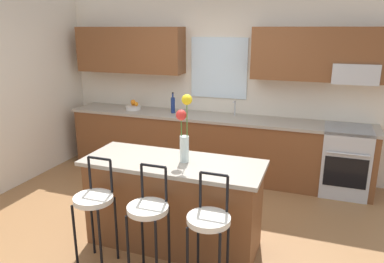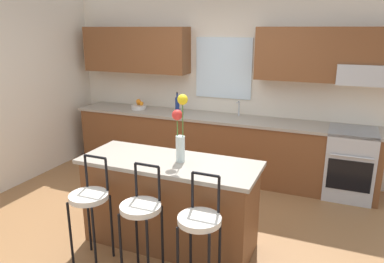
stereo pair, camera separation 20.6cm
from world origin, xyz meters
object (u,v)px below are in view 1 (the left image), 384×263
Objects in this scene: kitchen_island at (173,203)px; fruit_bowl_oranges at (134,107)px; oven_range at (345,161)px; bottle_olive_oil at (173,105)px; bar_stool_near at (94,203)px; bar_stool_middle at (148,213)px; flower_vase at (184,129)px; bar_stool_far at (209,225)px.

kitchen_island is 7.49× the size of fruit_bowl_oranges.
fruit_bowl_oranges is (-3.20, 0.03, 0.51)m from oven_range.
oven_range is 2.58m from bottle_olive_oil.
bar_stool_near reaches higher than kitchen_island.
flower_vase reaches higher than bar_stool_middle.
flower_vase is 2.53m from fruit_bowl_oranges.
bar_stool_near reaches higher than oven_range.
oven_range and kitchen_island have the same top height.
fruit_bowl_oranges reaches higher than bar_stool_far.
bar_stool_middle is 1.55× the size of flower_vase.
bar_stool_middle is 0.55m from bar_stool_far.
flower_vase is at bearing -64.42° from bottle_olive_oil.
bar_stool_far is (1.10, 0.00, 0.00)m from bar_stool_near.
kitchen_island is (-1.71, -1.92, 0.00)m from oven_range.
bar_stool_middle is at bearing -72.17° from bottle_olive_oil.
kitchen_island is at bearing 134.28° from bar_stool_far.
bar_stool_middle is (0.55, 0.00, 0.00)m from bar_stool_near.
oven_range is 0.88× the size of bar_stool_near.
oven_range is 0.51× the size of kitchen_island.
oven_range is 2.75m from bar_stool_far.
fruit_bowl_oranges is at bearing 120.73° from bar_stool_middle.
oven_range is 2.88× the size of bottle_olive_oil.
bar_stool_far is at bearing 0.00° from bar_stool_near.
oven_range is 3.02m from bar_stool_middle.
bar_stool_far is 1.55× the size of flower_vase.
bar_stool_far reaches higher than kitchen_island.
bottle_olive_oil is (-0.81, 2.51, 0.41)m from bar_stool_middle.
oven_range is 2.60m from flower_vase.
fruit_bowl_oranges reaches higher than bar_stool_near.
bar_stool_far is (0.55, 0.00, 0.00)m from bar_stool_middle.
fruit_bowl_oranges is 0.69m from bottle_olive_oil.
kitchen_island is 1.72× the size of bar_stool_middle.
bottle_olive_oil is at bearing 95.86° from bar_stool_near.
flower_vase is (-1.59, -1.90, 0.79)m from oven_range.
bar_stool_near and bar_stool_far have the same top height.
bar_stool_far is at bearing 0.00° from bar_stool_middle.
oven_range is 3.36m from bar_stool_near.
bar_stool_near is at bearing 180.00° from bar_stool_far.
fruit_bowl_oranges is (-2.05, 2.52, 0.33)m from bar_stool_far.
bar_stool_far is (-1.16, -2.49, 0.18)m from oven_range.
oven_range is at bearing 48.43° from kitchen_island.
bar_stool_near is (-2.26, -2.49, 0.18)m from oven_range.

